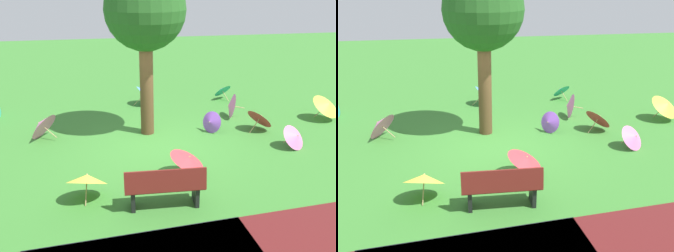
% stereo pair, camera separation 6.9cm
% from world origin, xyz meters
% --- Properties ---
extents(ground, '(40.00, 40.00, 0.00)m').
position_xyz_m(ground, '(0.00, 0.00, 0.00)').
color(ground, '#387A2D').
extents(park_bench, '(1.62, 0.55, 0.90)m').
position_xyz_m(park_bench, '(0.33, 3.15, 0.47)').
color(park_bench, maroon).
rests_on(park_bench, ground).
extents(shade_tree, '(2.21, 2.21, 4.64)m').
position_xyz_m(shade_tree, '(0.16, -0.82, 3.46)').
color(shade_tree, brown).
rests_on(shade_tree, ground).
extents(parasol_red_0, '(0.94, 1.02, 0.74)m').
position_xyz_m(parasol_red_0, '(-3.21, -0.42, 0.40)').
color(parasol_red_0, tan).
rests_on(parasol_red_0, ground).
extents(parasol_pink_0, '(1.05, 1.13, 0.86)m').
position_xyz_m(parasol_pink_0, '(3.18, -0.91, 0.43)').
color(parasol_pink_0, tan).
rests_on(parasol_pink_0, ground).
extents(parasol_pink_1, '(0.94, 0.90, 0.66)m').
position_xyz_m(parasol_pink_1, '(-3.63, 0.97, 0.33)').
color(parasol_pink_1, tan).
rests_on(parasol_pink_1, ground).
extents(parasol_blue_1, '(0.85, 0.87, 0.80)m').
position_xyz_m(parasol_blue_1, '(-0.15, -3.50, 0.44)').
color(parasol_blue_1, tan).
rests_on(parasol_blue_1, ground).
extents(parasol_red_1, '(1.10, 1.11, 0.71)m').
position_xyz_m(parasol_red_1, '(-0.41, 2.01, 0.46)').
color(parasol_red_1, tan).
rests_on(parasol_red_1, ground).
extents(parasol_yellow_1, '(1.01, 0.99, 0.77)m').
position_xyz_m(parasol_yellow_1, '(1.85, 2.56, 0.47)').
color(parasol_yellow_1, tan).
rests_on(parasol_yellow_1, ground).
extents(parasol_yellow_2, '(1.26, 1.23, 0.89)m').
position_xyz_m(parasol_yellow_2, '(-5.68, -0.85, 0.52)').
color(parasol_yellow_2, tan).
rests_on(parasol_yellow_2, ground).
extents(parasol_purple_0, '(0.65, 0.70, 0.66)m').
position_xyz_m(parasol_purple_0, '(-1.69, -0.50, 0.33)').
color(parasol_purple_0, tan).
rests_on(parasol_purple_0, ground).
extents(parasol_teal_2, '(0.85, 0.81, 0.65)m').
position_xyz_m(parasol_teal_2, '(-3.05, -3.64, 0.37)').
color(parasol_teal_2, tan).
rests_on(parasol_teal_2, ground).
extents(parasol_pink_3, '(0.68, 0.84, 0.81)m').
position_xyz_m(parasol_pink_3, '(-2.70, -1.66, 0.40)').
color(parasol_pink_3, tan).
rests_on(parasol_pink_3, ground).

